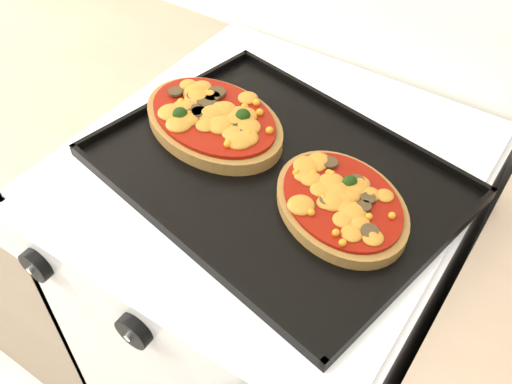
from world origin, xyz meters
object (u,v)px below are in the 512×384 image
Objects in this scene: pizza_right at (341,202)px; stove at (270,314)px; baking_tray at (275,171)px; pizza_left at (213,119)px.

stove is at bearing 160.25° from pizza_right.
baking_tray is 0.12m from pizza_right.
pizza_right is (0.12, -0.01, 0.01)m from baking_tray.
baking_tray is (0.03, -0.04, 0.47)m from stove.
pizza_left is 1.19× the size of pizza_right.
pizza_right is (0.25, -0.04, -0.00)m from pizza_left.
pizza_left is (-0.11, -0.01, 0.48)m from stove.
pizza_left is at bearing 178.29° from baking_tray.
pizza_right reaches higher than stove.
pizza_right is (0.14, -0.05, 0.48)m from stove.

